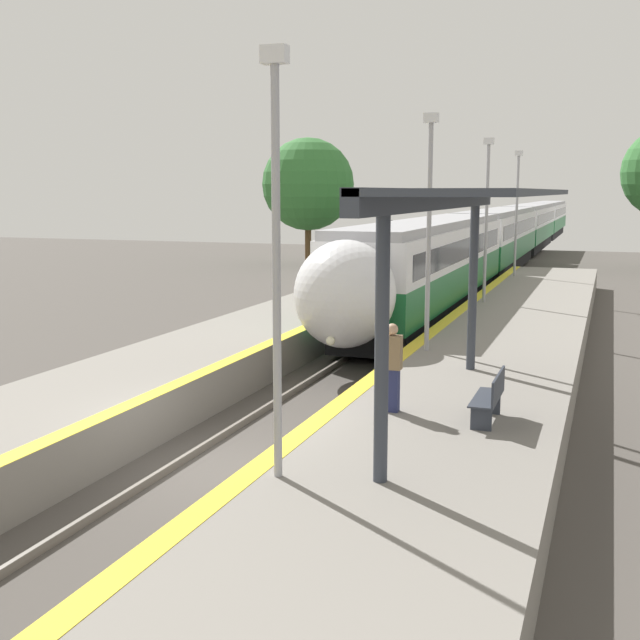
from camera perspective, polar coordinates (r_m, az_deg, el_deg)
ground_plane at (r=15.25m, az=-7.35°, el=-10.41°), size 120.00×120.00×0.00m
rail_left at (r=15.55m, az=-9.75°, el=-9.78°), size 0.08×90.00×0.15m
rail_right at (r=14.92m, az=-4.86°, el=-10.51°), size 0.08×90.00×0.15m
train at (r=60.46m, az=13.66°, el=6.21°), size 2.85×82.46×3.98m
platform_right at (r=13.82m, az=7.30°, el=-10.25°), size 4.38×64.00×1.03m
platform_left at (r=16.92m, az=-18.05°, el=-7.00°), size 3.60×64.00×1.03m
platform_bench at (r=14.56m, az=12.07°, el=-5.35°), size 0.44×1.48×0.89m
person_waiting at (r=14.90m, az=5.12°, el=-3.30°), size 0.36×0.22×1.66m
railway_signal at (r=33.44m, az=4.87°, el=4.53°), size 0.28×0.28×3.91m
lamppost_near at (r=11.09m, az=-3.13°, el=5.64°), size 0.36×0.20×5.97m
lamppost_mid at (r=20.50m, az=7.77°, el=7.16°), size 0.36×0.20×5.97m
lamppost_far at (r=30.19m, az=11.77°, el=7.66°), size 0.36×0.20×5.97m
lamppost_farthest at (r=39.95m, az=13.82°, el=7.90°), size 0.36×0.20×5.97m
station_canopy at (r=14.53m, az=10.82°, el=8.02°), size 2.02×10.70×4.10m
background_tree_left at (r=55.98m, az=-0.86°, el=9.62°), size 6.35×6.35×8.74m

